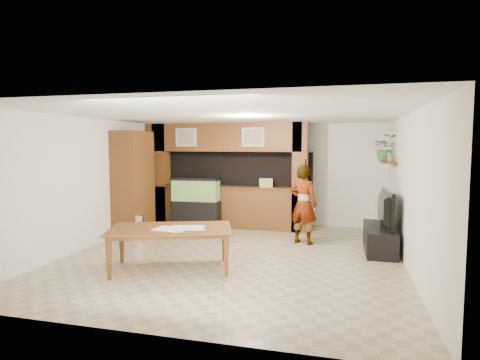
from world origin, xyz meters
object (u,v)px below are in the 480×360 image
(television, at_px, (380,208))
(person, at_px, (303,204))
(aquarium, at_px, (196,205))
(dining_table, at_px, (171,249))
(pantry_cabinet, at_px, (133,183))

(television, relative_size, person, 0.74)
(aquarium, xyz_separation_m, television, (4.14, -0.96, 0.22))
(dining_table, bearing_deg, television, 12.33)
(dining_table, bearing_deg, pantry_cabinet, 111.66)
(pantry_cabinet, bearing_deg, dining_table, -49.23)
(television, distance_m, dining_table, 4.05)
(person, distance_m, dining_table, 3.08)
(television, bearing_deg, aquarium, 73.43)
(aquarium, bearing_deg, person, -16.65)
(aquarium, relative_size, person, 0.77)
(pantry_cabinet, bearing_deg, aquarium, 34.42)
(television, bearing_deg, pantry_cabinet, 85.04)
(aquarium, height_order, person, person)
(aquarium, bearing_deg, television, -14.88)
(pantry_cabinet, xyz_separation_m, person, (3.85, 0.13, -0.36))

